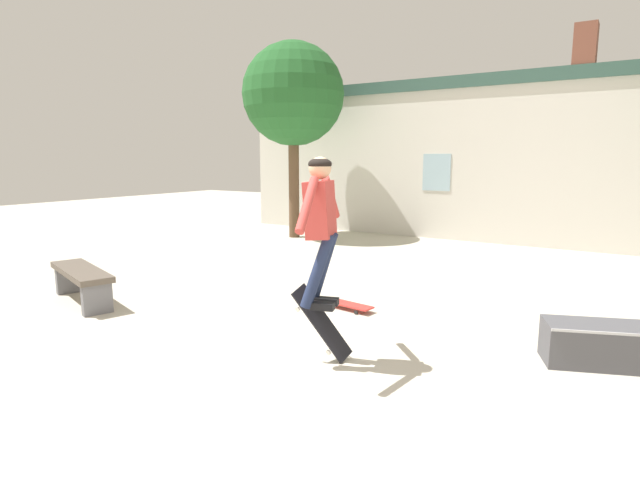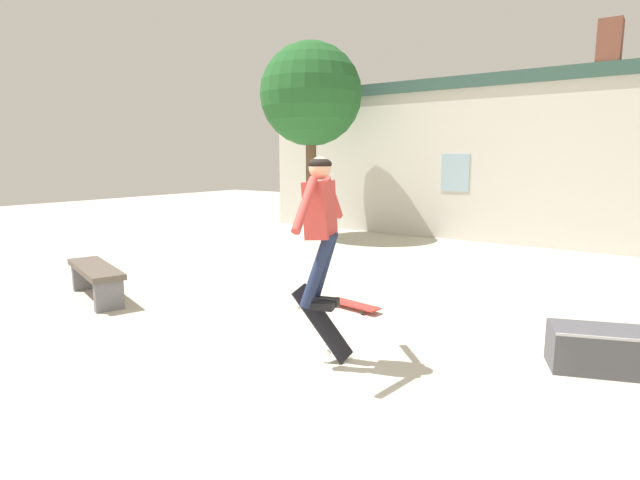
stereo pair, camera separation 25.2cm
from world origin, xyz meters
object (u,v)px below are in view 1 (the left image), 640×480
at_px(skateboard_flipping, 322,323).
at_px(skateboard_resting, 346,304).
at_px(park_bench, 81,278).
at_px(skater, 320,218).
at_px(tree_left, 293,95).
at_px(skate_ledge, 627,346).

height_order(skateboard_flipping, skateboard_resting, skateboard_flipping).
height_order(park_bench, skater, skater).
bearing_deg(skateboard_resting, tree_left, 139.34).
bearing_deg(park_bench, skateboard_resting, 45.18).
xyz_separation_m(park_bench, skateboard_flipping, (3.91, 0.07, 0.03)).
bearing_deg(skater, tree_left, 110.62).
xyz_separation_m(park_bench, skater, (3.95, -0.02, 1.09)).
relative_size(tree_left, park_bench, 2.91).
bearing_deg(skateboard_resting, skater, -61.05).
bearing_deg(tree_left, skateboard_resting, -48.61).
bearing_deg(skateboard_flipping, skateboard_resting, 85.87).
xyz_separation_m(skate_ledge, skater, (-2.55, -1.52, 1.24)).
xyz_separation_m(skate_ledge, skateboard_resting, (-3.21, 0.20, -0.14)).
bearing_deg(skateboard_resting, park_bench, -144.79).
bearing_deg(skate_ledge, skateboard_flipping, -172.03).
bearing_deg(skateboard_resting, skate_ledge, 4.45).
xyz_separation_m(tree_left, skateboard_flipping, (4.80, -6.36, -3.15)).
distance_m(tree_left, skateboard_flipping, 8.56).
bearing_deg(skateboard_flipping, skater, -94.93).
height_order(park_bench, skateboard_resting, park_bench).
xyz_separation_m(tree_left, skateboard_resting, (4.17, -4.73, -3.46)).
distance_m(park_bench, skater, 4.10).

